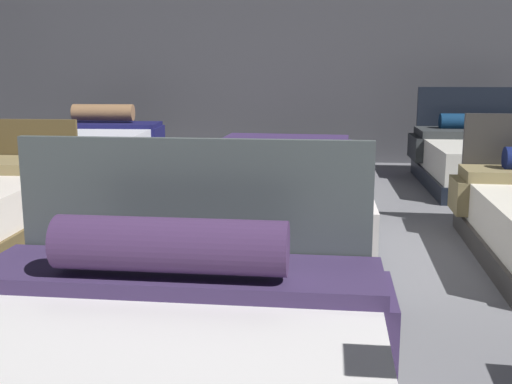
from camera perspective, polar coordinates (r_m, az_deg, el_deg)
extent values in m
cube|color=slate|center=(4.40, -0.55, -6.14)|extent=(18.00, 18.00, 0.02)
cube|color=#47474C|center=(8.88, 3.32, 14.08)|extent=(18.00, 0.06, 3.50)
cube|color=#4D5755|center=(2.71, -5.65, -5.92)|extent=(1.49, 0.05, 1.02)
cube|color=#3B2C53|center=(2.47, -6.94, -7.40)|extent=(1.56, 0.46, 0.06)
cube|color=#3B2C53|center=(2.47, 11.63, -12.01)|extent=(0.06, 0.45, 0.31)
cylinder|color=#432B53|center=(2.31, -7.77, -4.78)|extent=(0.86, 0.21, 0.20)
cube|color=olive|center=(5.50, -16.28, 0.84)|extent=(0.11, 0.57, 0.20)
cube|color=#4B525F|center=(4.44, -0.42, -4.38)|extent=(1.66, 2.09, 0.22)
cube|color=white|center=(4.38, -0.43, -0.92)|extent=(1.60, 2.02, 0.33)
cube|color=olive|center=(5.24, 17.84, -0.26)|extent=(0.09, 0.42, 0.26)
cube|color=brown|center=(7.77, -15.13, 1.97)|extent=(1.58, 2.22, 0.22)
cube|color=silver|center=(7.73, -15.24, 3.99)|extent=(1.51, 2.15, 0.33)
cube|color=#151548|center=(8.40, -13.72, 5.94)|extent=(1.47, 0.69, 0.05)
cube|color=#151548|center=(8.66, -18.29, 4.97)|extent=(0.08, 0.62, 0.21)
cube|color=#151548|center=(8.23, -8.83, 5.11)|extent=(0.08, 0.62, 0.21)
cylinder|color=#8D6543|center=(8.44, -13.67, 7.01)|extent=(0.80, 0.26, 0.21)
cube|color=#293033|center=(7.25, 2.13, 1.45)|extent=(1.64, 2.17, 0.15)
cube|color=white|center=(7.22, 2.14, 3.01)|extent=(1.58, 2.11, 0.25)
cube|color=#3C2959|center=(7.86, 2.78, 4.82)|extent=(1.55, 0.77, 0.06)
cube|color=#3C2959|center=(8.00, -2.73, 3.99)|extent=(0.09, 0.70, 0.20)
cube|color=#3C2959|center=(7.83, 8.38, 3.72)|extent=(0.09, 0.70, 0.20)
cube|color=black|center=(7.43, 21.15, 1.03)|extent=(1.66, 2.05, 0.17)
cube|color=silver|center=(7.39, 21.28, 2.92)|extent=(1.60, 1.99, 0.32)
cube|color=black|center=(8.34, 19.53, 5.28)|extent=(1.53, 0.07, 1.07)
cube|color=#2E3233|center=(7.97, 20.18, 5.04)|extent=(1.62, 0.73, 0.09)
cube|color=#2E3233|center=(7.82, 14.22, 3.93)|extent=(0.10, 0.70, 0.28)
cylinder|color=navy|center=(8.04, 20.08, 5.95)|extent=(1.08, 0.23, 0.21)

